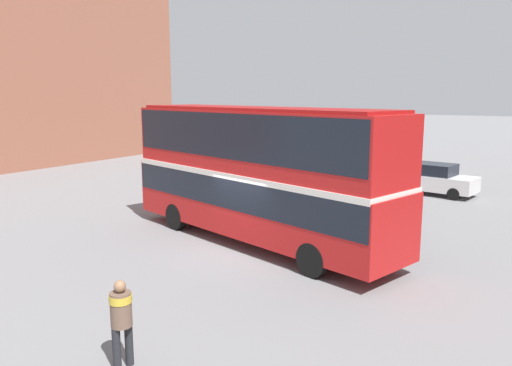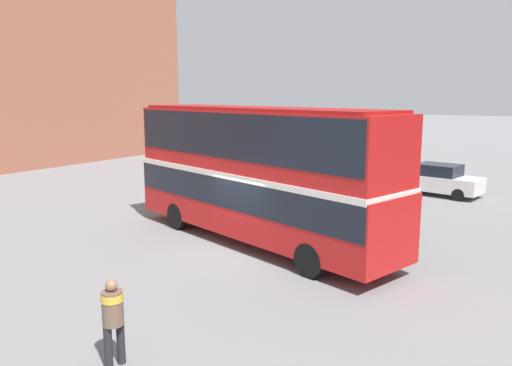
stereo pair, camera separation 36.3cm
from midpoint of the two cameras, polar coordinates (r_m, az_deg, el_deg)
The scene contains 5 objects.
ground_plane at distance 16.84m, azimuth -2.39°, elevation -7.86°, with size 240.00×240.00×0.00m, color slate.
double_decker_bus at distance 17.29m, azimuth -0.60°, elevation 1.88°, with size 11.52×5.60×4.76m.
pedestrian_foreground at distance 10.14m, azimuth -16.17°, elevation -14.26°, with size 0.52×0.52×1.76m.
parked_car_kerb_near at distance 27.67m, azimuth 19.47°, elevation 0.40°, with size 4.20×2.47×1.63m.
parked_car_kerb_far at distance 31.53m, azimuth -6.77°, elevation 1.91°, with size 4.46×2.43×1.44m.
Camera 1 is at (8.66, -13.48, 5.19)m, focal length 35.00 mm.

